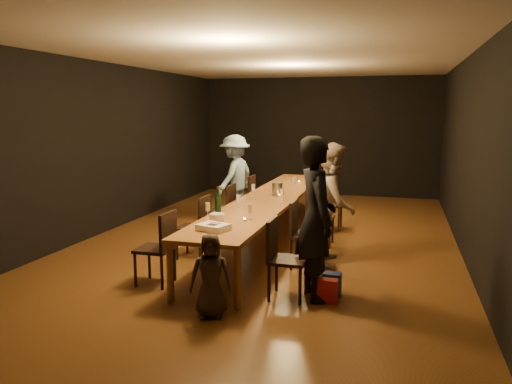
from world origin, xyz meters
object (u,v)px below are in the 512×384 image
(chair_right_3, at_px, (330,204))
(chair_left_0, at_px, (155,248))
(table, at_px, (269,200))
(child, at_px, (211,275))
(chair_right_2, at_px, (320,217))
(chair_left_1, at_px, (193,227))
(plate_stack, at_px, (217,218))
(chair_right_0, at_px, (288,259))
(chair_left_2, at_px, (221,211))
(chair_left_3, at_px, (242,199))
(birthday_cake, at_px, (213,227))
(ice_bucket, at_px, (277,188))
(woman_birthday, at_px, (316,218))
(woman_tan, at_px, (333,203))
(man_blue, at_px, (235,177))
(champagne_bottle, at_px, (218,199))
(chair_right_1, at_px, (307,235))

(chair_right_3, xyz_separation_m, chair_left_0, (-1.70, -3.60, 0.00))
(table, bearing_deg, child, -86.64)
(chair_right_2, distance_m, chair_left_1, 2.08)
(child, height_order, plate_stack, child)
(chair_right_0, height_order, child, chair_right_0)
(chair_left_2, bearing_deg, chair_left_3, 0.00)
(chair_right_2, height_order, chair_left_1, same)
(table, height_order, chair_left_0, chair_left_0)
(chair_right_2, distance_m, birthday_cake, 2.61)
(table, bearing_deg, chair_right_3, 54.69)
(child, relative_size, ice_bucket, 4.44)
(woman_birthday, distance_m, woman_tan, 1.44)
(chair_left_1, relative_size, woman_tan, 0.54)
(table, xyz_separation_m, chair_left_2, (-0.85, 0.00, -0.24))
(chair_left_3, relative_size, man_blue, 0.55)
(child, relative_size, birthday_cake, 2.20)
(chair_left_3, bearing_deg, champagne_bottle, -169.83)
(chair_right_1, height_order, chair_left_1, same)
(woman_birthday, xyz_separation_m, champagne_bottle, (-1.54, 0.93, -0.01))
(chair_right_2, bearing_deg, chair_right_1, -0.00)
(chair_right_0, xyz_separation_m, champagne_bottle, (-1.24, 1.04, 0.47))
(child, bearing_deg, chair_left_0, 127.50)
(birthday_cake, height_order, champagne_bottle, champagne_bottle)
(chair_left_0, xyz_separation_m, birthday_cake, (0.80, -0.03, 0.32))
(chair_right_2, bearing_deg, woman_tan, 19.34)
(man_blue, bearing_deg, chair_right_0, 38.42)
(table, bearing_deg, chair_right_1, -54.69)
(table, bearing_deg, chair_left_2, 180.00)
(chair_right_0, distance_m, chair_right_1, 1.20)
(woman_tan, bearing_deg, woman_birthday, 177.83)
(chair_left_1, relative_size, child, 1.04)
(chair_right_1, xyz_separation_m, birthday_cake, (-0.90, -1.23, 0.32))
(chair_right_3, height_order, ice_bucket, ice_bucket)
(chair_right_1, distance_m, plate_stack, 1.33)
(plate_stack, bearing_deg, chair_right_0, -22.72)
(table, xyz_separation_m, chair_right_2, (0.85, 0.00, -0.24))
(table, relative_size, chair_left_3, 6.45)
(chair_right_0, bearing_deg, woman_birthday, 110.15)
(woman_birthday, height_order, plate_stack, woman_birthday)
(chair_left_0, xyz_separation_m, woman_birthday, (2.00, 0.11, 0.48))
(plate_stack, bearing_deg, table, 84.69)
(woman_tan, bearing_deg, birthday_cake, 140.48)
(man_blue, distance_m, plate_stack, 3.75)
(chair_left_1, distance_m, champagne_bottle, 0.67)
(woman_tan, xyz_separation_m, champagne_bottle, (-1.54, -0.51, 0.07))
(chair_left_3, xyz_separation_m, woman_tan, (2.00, -2.05, 0.39))
(man_blue, bearing_deg, woman_birthday, 42.42)
(child, distance_m, ice_bucket, 3.47)
(plate_stack, bearing_deg, man_blue, 104.96)
(chair_left_0, relative_size, chair_left_2, 1.00)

